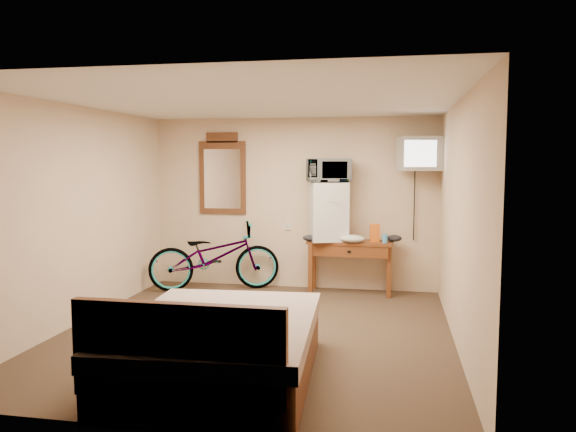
# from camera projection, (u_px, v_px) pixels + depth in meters

# --- Properties ---
(room) EXTENTS (4.60, 4.64, 2.50)m
(room) POSITION_uv_depth(u_px,v_px,m) (256.00, 219.00, 6.02)
(room) COLOR #3D2D1E
(room) RESTS_ON ground
(desk) EXTENTS (1.21, 0.52, 0.75)m
(desk) POSITION_uv_depth(u_px,v_px,m) (350.00, 251.00, 7.89)
(desk) COLOR brown
(desk) RESTS_ON floor
(mini_fridge) EXTENTS (0.62, 0.61, 0.82)m
(mini_fridge) POSITION_uv_depth(u_px,v_px,m) (328.00, 211.00, 7.92)
(mini_fridge) COLOR silver
(mini_fridge) RESTS_ON desk
(microwave) EXTENTS (0.68, 0.54, 0.33)m
(microwave) POSITION_uv_depth(u_px,v_px,m) (329.00, 170.00, 7.86)
(microwave) COLOR silver
(microwave) RESTS_ON mini_fridge
(snack_bag) EXTENTS (0.14, 0.11, 0.25)m
(snack_bag) POSITION_uv_depth(u_px,v_px,m) (375.00, 233.00, 7.80)
(snack_bag) COLOR orange
(snack_bag) RESTS_ON desk
(blue_cup) EXTENTS (0.07, 0.07, 0.12)m
(blue_cup) POSITION_uv_depth(u_px,v_px,m) (385.00, 238.00, 7.71)
(blue_cup) COLOR #4098DB
(blue_cup) RESTS_ON desk
(cloth_cream) EXTENTS (0.35, 0.27, 0.11)m
(cloth_cream) POSITION_uv_depth(u_px,v_px,m) (352.00, 239.00, 7.74)
(cloth_cream) COLOR beige
(cloth_cream) RESTS_ON desk
(cloth_dark_a) EXTENTS (0.24, 0.18, 0.09)m
(cloth_dark_a) POSITION_uv_depth(u_px,v_px,m) (311.00, 238.00, 7.87)
(cloth_dark_a) COLOR black
(cloth_dark_a) RESTS_ON desk
(cloth_dark_b) EXTENTS (0.21, 0.17, 0.10)m
(cloth_dark_b) POSITION_uv_depth(u_px,v_px,m) (394.00, 238.00, 7.82)
(cloth_dark_b) COLOR black
(cloth_dark_b) RESTS_ON desk
(crt_television) EXTENTS (0.63, 0.66, 0.46)m
(crt_television) POSITION_uv_depth(u_px,v_px,m) (420.00, 154.00, 7.60)
(crt_television) COLOR black
(crt_television) RESTS_ON room
(wall_mirror) EXTENTS (0.71, 0.04, 1.21)m
(wall_mirror) POSITION_uv_depth(u_px,v_px,m) (222.00, 174.00, 8.40)
(wall_mirror) COLOR #5D2B1A
(wall_mirror) RESTS_ON room
(bicycle) EXTENTS (1.99, 1.28, 0.99)m
(bicycle) POSITION_uv_depth(u_px,v_px,m) (214.00, 256.00, 8.14)
(bicycle) COLOR black
(bicycle) RESTS_ON floor
(bed) EXTENTS (1.71, 2.20, 0.90)m
(bed) POSITION_uv_depth(u_px,v_px,m) (218.00, 347.00, 4.78)
(bed) COLOR #5D2B1A
(bed) RESTS_ON floor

